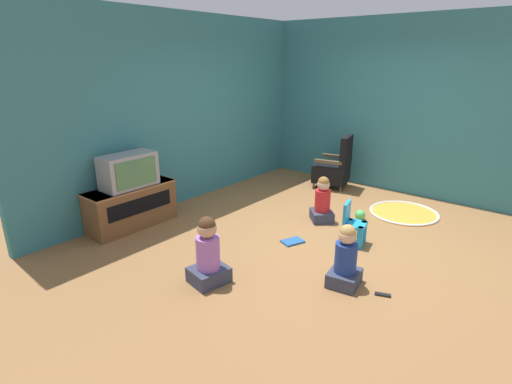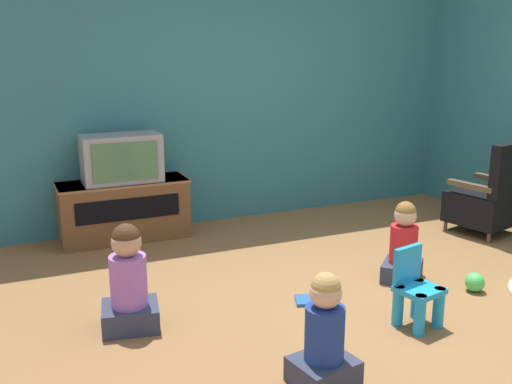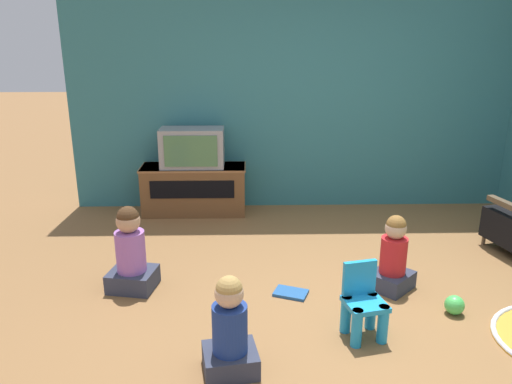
% 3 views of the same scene
% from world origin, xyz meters
% --- Properties ---
extents(ground_plane, '(30.00, 30.00, 0.00)m').
position_xyz_m(ground_plane, '(0.00, 0.00, 0.00)').
color(ground_plane, olive).
extents(wall_back, '(5.28, 0.12, 2.82)m').
position_xyz_m(wall_back, '(-0.36, 2.53, 1.41)').
color(wall_back, teal).
rests_on(wall_back, ground_plane).
extents(wall_right, '(0.12, 5.59, 2.82)m').
position_xyz_m(wall_right, '(2.22, -0.21, 1.41)').
color(wall_right, teal).
rests_on(wall_right, ground_plane).
extents(tv_cabinet, '(1.21, 0.44, 0.56)m').
position_xyz_m(tv_cabinet, '(-1.57, 2.23, 0.29)').
color(tv_cabinet, brown).
rests_on(tv_cabinet, ground_plane).
extents(television, '(0.71, 0.36, 0.44)m').
position_xyz_m(television, '(-1.57, 2.21, 0.79)').
color(television, '#939399').
rests_on(television, tv_cabinet).
extents(black_armchair, '(0.64, 0.68, 0.92)m').
position_xyz_m(black_armchair, '(1.70, 0.98, 0.35)').
color(black_armchair, brown).
rests_on(black_armchair, ground_plane).
extents(yellow_kid_chair, '(0.32, 0.31, 0.53)m').
position_xyz_m(yellow_kid_chair, '(-0.16, -0.32, 0.22)').
color(yellow_kid_chair, '#1E99DB').
rests_on(yellow_kid_chair, ground_plane).
extents(play_mat, '(0.98, 0.98, 0.04)m').
position_xyz_m(play_mat, '(1.24, -0.45, 0.01)').
color(play_mat, gold).
rests_on(play_mat, ground_plane).
extents(child_watching_left, '(0.43, 0.43, 0.64)m').
position_xyz_m(child_watching_left, '(0.24, 0.35, 0.28)').
color(child_watching_left, '#33384C').
rests_on(child_watching_left, ground_plane).
extents(child_watching_center, '(0.42, 0.38, 0.72)m').
position_xyz_m(child_watching_center, '(-1.91, 0.40, 0.31)').
color(child_watching_center, '#33384C').
rests_on(child_watching_center, ground_plane).
extents(child_watching_right, '(0.38, 0.34, 0.66)m').
position_xyz_m(child_watching_right, '(-1.07, -0.69, 0.28)').
color(child_watching_right, '#33384C').
rests_on(child_watching_right, ground_plane).
extents(toy_ball, '(0.15, 0.15, 0.15)m').
position_xyz_m(toy_ball, '(0.60, -0.06, 0.07)').
color(toy_ball, '#4CCC59').
rests_on(toy_ball, ground_plane).
extents(book, '(0.31, 0.26, 0.02)m').
position_xyz_m(book, '(-0.60, 0.26, 0.01)').
color(book, '#235699').
rests_on(book, ground_plane).
extents(remote_control, '(0.09, 0.16, 0.02)m').
position_xyz_m(remote_control, '(-1.02, -1.08, 0.01)').
color(remote_control, black).
rests_on(remote_control, ground_plane).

